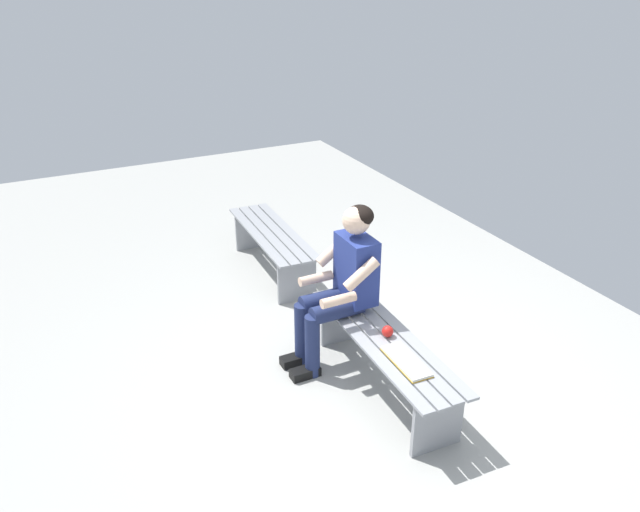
% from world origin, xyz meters
% --- Properties ---
extents(ground_plane, '(10.00, 7.00, 0.04)m').
position_xyz_m(ground_plane, '(1.01, 1.00, -0.02)').
color(ground_plane, '#9E9E99').
extents(bench_near, '(1.59, 0.46, 0.43)m').
position_xyz_m(bench_near, '(0.00, 0.00, 0.32)').
color(bench_near, gray).
rests_on(bench_near, ground).
extents(bench_far, '(1.47, 0.46, 0.43)m').
position_xyz_m(bench_far, '(2.02, 0.00, 0.32)').
color(bench_far, gray).
rests_on(bench_far, ground).
extents(person_seated, '(0.50, 0.69, 1.23)m').
position_xyz_m(person_seated, '(0.46, 0.10, 0.67)').
color(person_seated, navy).
rests_on(person_seated, ground).
extents(apple, '(0.08, 0.08, 0.08)m').
position_xyz_m(apple, '(0.01, -0.02, 0.47)').
color(apple, red).
rests_on(apple, bench_near).
extents(book_open, '(0.42, 0.17, 0.02)m').
position_xyz_m(book_open, '(-0.31, 0.04, 0.44)').
color(book_open, white).
rests_on(book_open, bench_near).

